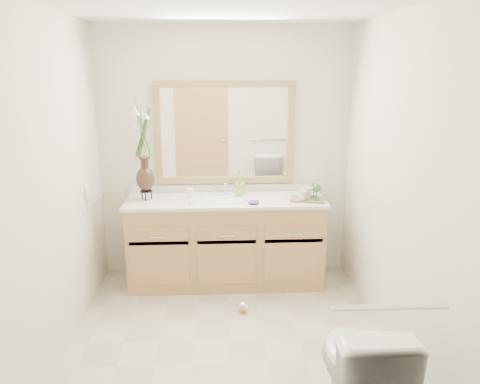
{
  "coord_description": "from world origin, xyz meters",
  "views": [
    {
      "loc": [
        -0.08,
        -3.16,
        2.02
      ],
      "look_at": [
        0.11,
        0.65,
        0.99
      ],
      "focal_mm": 35.0,
      "sensor_mm": 36.0,
      "label": 1
    }
  ],
  "objects": [
    {
      "name": "switch_plate",
      "position": [
        -1.19,
        0.76,
        0.98
      ],
      "size": [
        0.02,
        0.12,
        0.12
      ],
      "primitive_type": "cube",
      "color": "white",
      "rests_on": "wall_left"
    },
    {
      "name": "goblet_front",
      "position": [
        0.82,
        0.89,
        0.95
      ],
      "size": [
        0.07,
        0.07,
        0.15
      ],
      "color": "#257135",
      "rests_on": "tray"
    },
    {
      "name": "wall_right",
      "position": [
        1.2,
        0.0,
        1.2
      ],
      "size": [
        0.02,
        2.6,
        2.4
      ],
      "primitive_type": "cube",
      "color": "silver",
      "rests_on": "floor"
    },
    {
      "name": "wall_left",
      "position": [
        -1.2,
        0.0,
        1.2
      ],
      "size": [
        0.02,
        2.6,
        2.4
      ],
      "primitive_type": "cube",
      "color": "silver",
      "rests_on": "floor"
    },
    {
      "name": "sink",
      "position": [
        0.0,
        1.0,
        0.78
      ],
      "size": [
        0.38,
        0.34,
        0.23
      ],
      "color": "white",
      "rests_on": "counter"
    },
    {
      "name": "soap_dish",
      "position": [
        -0.3,
        0.89,
        0.84
      ],
      "size": [
        0.09,
        0.09,
        0.03
      ],
      "color": "#ECE6CD",
      "rests_on": "counter"
    },
    {
      "name": "toilet",
      "position": [
        0.7,
        -0.92,
        0.37
      ],
      "size": [
        0.42,
        0.75,
        0.74
      ],
      "primitive_type": "imported",
      "rotation": [
        0.0,
        0.0,
        3.14
      ],
      "color": "white",
      "rests_on": "floor"
    },
    {
      "name": "goblet_back",
      "position": [
        0.82,
        1.01,
        0.93
      ],
      "size": [
        0.06,
        0.06,
        0.13
      ],
      "color": "#257135",
      "rests_on": "tray"
    },
    {
      "name": "mug_left",
      "position": [
        0.69,
        0.9,
        0.89
      ],
      "size": [
        0.1,
        0.09,
        0.09
      ],
      "primitive_type": "imported",
      "rotation": [
        0.0,
        0.0,
        0.08
      ],
      "color": "#ECE6CD",
      "rests_on": "tray"
    },
    {
      "name": "purple_dish",
      "position": [
        0.24,
        0.83,
        0.85
      ],
      "size": [
        0.13,
        0.12,
        0.04
      ],
      "primitive_type": "ellipsoid",
      "rotation": [
        0.0,
        0.0,
        -0.39
      ],
      "color": "#5B297D",
      "rests_on": "counter"
    },
    {
      "name": "mirror",
      "position": [
        0.0,
        1.28,
        1.41
      ],
      "size": [
        1.32,
        0.04,
        0.97
      ],
      "color": "white",
      "rests_on": "wall_back"
    },
    {
      "name": "tumbler",
      "position": [
        -0.34,
        1.07,
        0.88
      ],
      "size": [
        0.07,
        0.07,
        0.09
      ],
      "primitive_type": "cylinder",
      "color": "#ECE6CD",
      "rests_on": "counter"
    },
    {
      "name": "mug_right",
      "position": [
        0.75,
        0.97,
        0.9
      ],
      "size": [
        0.14,
        0.14,
        0.11
      ],
      "primitive_type": "imported",
      "rotation": [
        0.0,
        0.0,
        0.6
      ],
      "color": "#ECE6CD",
      "rests_on": "tray"
    },
    {
      "name": "wall_back",
      "position": [
        0.0,
        1.3,
        1.2
      ],
      "size": [
        2.4,
        0.02,
        2.4
      ],
      "primitive_type": "cube",
      "color": "silver",
      "rests_on": "floor"
    },
    {
      "name": "grab_bar",
      "position": [
        0.7,
        -1.27,
        0.95
      ],
      "size": [
        0.55,
        0.03,
        0.03
      ],
      "primitive_type": "cylinder",
      "rotation": [
        0.0,
        1.57,
        0.0
      ],
      "color": "silver",
      "rests_on": "wall_front"
    },
    {
      "name": "flower_vase",
      "position": [
        -0.73,
        1.04,
        1.39
      ],
      "size": [
        0.2,
        0.2,
        0.82
      ],
      "rotation": [
        0.0,
        0.0,
        -0.36
      ],
      "color": "black",
      "rests_on": "counter"
    },
    {
      "name": "door",
      "position": [
        -0.3,
        -1.29,
        1.0
      ],
      "size": [
        0.8,
        0.03,
        2.0
      ],
      "primitive_type": "cube",
      "color": "tan",
      "rests_on": "floor"
    },
    {
      "name": "counter",
      "position": [
        0.0,
        1.01,
        0.82
      ],
      "size": [
        1.84,
        0.57,
        0.03
      ],
      "primitive_type": "cube",
      "color": "silver",
      "rests_on": "vanity"
    },
    {
      "name": "tray",
      "position": [
        0.75,
        0.94,
        0.84
      ],
      "size": [
        0.35,
        0.27,
        0.02
      ],
      "primitive_type": "cube",
      "rotation": [
        0.0,
        0.0,
        -0.21
      ],
      "color": "brown",
      "rests_on": "counter"
    },
    {
      "name": "soap_bottle",
      "position": [
        0.14,
        1.14,
        0.91
      ],
      "size": [
        0.09,
        0.09,
        0.17
      ],
      "primitive_type": "imported",
      "rotation": [
        0.0,
        0.0,
        -0.15
      ],
      "color": "#76DE34",
      "rests_on": "counter"
    },
    {
      "name": "vanity",
      "position": [
        0.0,
        1.01,
        0.4
      ],
      "size": [
        1.8,
        0.55,
        0.8
      ],
      "color": "tan",
      "rests_on": "floor"
    },
    {
      "name": "floor",
      "position": [
        0.0,
        0.0,
        0.0
      ],
      "size": [
        2.6,
        2.6,
        0.0
      ],
      "primitive_type": "plane",
      "color": "beige",
      "rests_on": "ground"
    },
    {
      "name": "ceiling",
      "position": [
        0.0,
        0.0,
        2.4
      ],
      "size": [
        2.4,
        2.6,
        0.02
      ],
      "primitive_type": "cube",
      "color": "white",
      "rests_on": "wall_back"
    },
    {
      "name": "wall_front",
      "position": [
        0.0,
        -1.3,
        1.2
      ],
      "size": [
        2.4,
        0.02,
        2.4
      ],
      "primitive_type": "cube",
      "color": "silver",
      "rests_on": "floor"
    }
  ]
}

